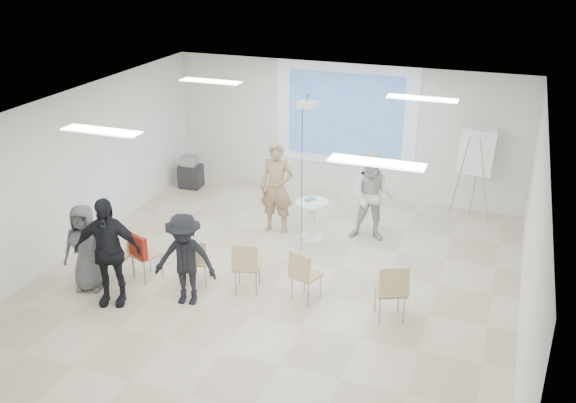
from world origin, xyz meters
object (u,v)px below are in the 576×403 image
(player_left, at_px, (277,182))
(chair_left_mid, at_px, (142,251))
(av_cart, at_px, (191,173))
(chair_right_far, at_px, (392,288))
(audience_outer, at_px, (85,243))
(laptop, at_px, (198,258))
(flipchart_easel, at_px, (476,152))
(chair_left_inner, at_px, (197,258))
(pedestal_table, at_px, (312,218))
(chair_far_left, at_px, (115,253))
(audience_mid, at_px, (185,254))
(chair_right_inner, at_px, (304,273))
(player_right, at_px, (373,192))
(chair_center, at_px, (246,264))
(audience_left, at_px, (107,244))

(player_left, height_order, chair_left_mid, player_left)
(av_cart, bearing_deg, chair_right_far, -39.62)
(chair_left_mid, xyz_separation_m, audience_outer, (-0.71, -0.55, 0.30))
(laptop, relative_size, flipchart_easel, 0.16)
(chair_left_inner, bearing_deg, pedestal_table, 47.17)
(chair_left_mid, bearing_deg, av_cart, 130.40)
(chair_far_left, bearing_deg, audience_mid, -2.37)
(player_left, height_order, chair_far_left, player_left)
(chair_right_far, xyz_separation_m, flipchart_easel, (0.78, 4.45, 0.88))
(chair_left_mid, relative_size, flipchart_easel, 0.47)
(chair_left_mid, bearing_deg, pedestal_table, 71.85)
(flipchart_easel, relative_size, av_cart, 2.58)
(chair_left_inner, relative_size, chair_right_inner, 0.95)
(laptop, height_order, audience_outer, audience_outer)
(audience_outer, xyz_separation_m, flipchart_easel, (5.76, 5.19, 0.61))
(player_right, relative_size, av_cart, 2.58)
(audience_mid, distance_m, flipchart_easel, 6.45)
(player_right, relative_size, chair_right_far, 2.01)
(chair_left_mid, bearing_deg, chair_center, 29.67)
(flipchart_easel, bearing_deg, player_left, -138.54)
(audience_left, bearing_deg, chair_left_mid, 65.55)
(flipchart_easel, distance_m, av_cart, 6.47)
(laptop, height_order, flipchart_easel, flipchart_easel)
(chair_center, distance_m, chair_right_inner, 0.98)
(pedestal_table, relative_size, chair_right_far, 0.81)
(laptop, bearing_deg, chair_right_far, 164.29)
(pedestal_table, bearing_deg, chair_center, -99.32)
(player_left, relative_size, chair_left_inner, 2.51)
(audience_mid, bearing_deg, chair_far_left, 160.76)
(player_right, height_order, chair_right_inner, player_right)
(pedestal_table, bearing_deg, audience_left, -124.86)
(player_right, distance_m, chair_left_inner, 3.67)
(chair_far_left, relative_size, chair_left_inner, 1.05)
(audience_left, height_order, av_cart, audience_left)
(player_left, relative_size, chair_left_mid, 2.26)
(chair_center, relative_size, audience_left, 0.44)
(player_right, bearing_deg, audience_mid, -129.73)
(audience_mid, bearing_deg, audience_left, -171.05)
(audience_outer, bearing_deg, chair_left_inner, 8.40)
(chair_left_mid, bearing_deg, audience_left, -73.54)
(audience_left, relative_size, flipchart_easel, 1.06)
(audience_left, bearing_deg, flipchart_easel, 28.79)
(chair_far_left, xyz_separation_m, audience_left, (0.34, -0.64, 0.53))
(player_left, bearing_deg, flipchart_easel, 25.65)
(audience_mid, height_order, audience_outer, audience_mid)
(chair_center, distance_m, audience_outer, 2.69)
(pedestal_table, relative_size, player_left, 0.38)
(chair_left_inner, relative_size, audience_mid, 0.47)
(pedestal_table, height_order, flipchart_easel, flipchart_easel)
(pedestal_table, relative_size, chair_left_mid, 0.86)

